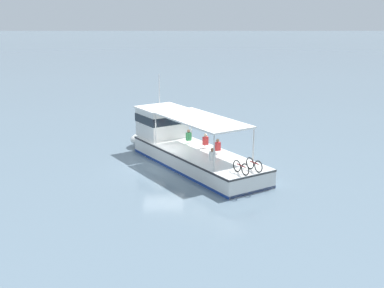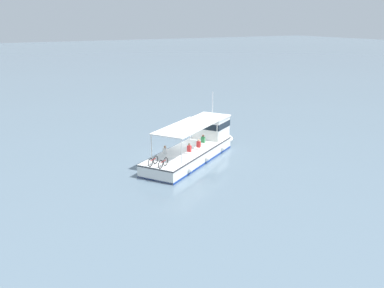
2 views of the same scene
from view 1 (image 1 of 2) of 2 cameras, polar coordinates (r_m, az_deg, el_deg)
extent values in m
plane|color=slate|center=(31.24, -3.37, -2.54)|extent=(400.00, 400.00, 0.00)
cube|color=white|center=(30.67, 0.61, -1.78)|extent=(8.53, 10.81, 1.10)
ellipsoid|color=white|center=(35.81, -4.85, 0.67)|extent=(3.67, 3.44, 1.01)
cube|color=navy|center=(30.80, 0.60, -2.58)|extent=(8.57, 10.84, 0.16)
cube|color=#2D2D33|center=(30.53, 0.61, -0.94)|extent=(8.58, 10.85, 0.10)
cube|color=white|center=(33.92, -3.48, 2.48)|extent=(3.69, 3.66, 1.90)
cube|color=#19232D|center=(33.85, -3.49, 3.03)|extent=(3.77, 3.73, 0.56)
cube|color=white|center=(33.71, -3.51, 4.16)|extent=(3.92, 3.88, 0.12)
cube|color=white|center=(29.64, 1.10, 2.82)|extent=(6.10, 7.23, 0.10)
cylinder|color=silver|center=(31.90, -4.20, 1.74)|extent=(0.08, 0.08, 2.00)
cylinder|color=silver|center=(33.25, -0.08, 2.34)|extent=(0.08, 0.08, 2.00)
cylinder|color=silver|center=(26.56, 2.55, -1.02)|extent=(0.08, 0.08, 2.00)
cylinder|color=silver|center=(28.16, 7.08, -0.17)|extent=(0.08, 0.08, 2.00)
cylinder|color=silver|center=(33.76, -3.79, 6.17)|extent=(0.06, 0.06, 2.20)
sphere|color=white|center=(34.35, -0.03, 0.00)|extent=(0.36, 0.36, 0.36)
sphere|color=white|center=(31.73, 3.19, -1.32)|extent=(0.36, 0.36, 0.36)
sphere|color=white|center=(29.40, 6.74, -2.76)|extent=(0.36, 0.36, 0.36)
torus|color=black|center=(26.63, 5.19, -2.53)|extent=(0.41, 0.59, 0.66)
torus|color=black|center=(26.11, 6.14, -2.92)|extent=(0.41, 0.59, 0.66)
cylinder|color=maroon|center=(26.33, 5.67, -2.48)|extent=(0.43, 0.62, 0.06)
torus|color=black|center=(27.17, 6.70, -2.21)|extent=(0.41, 0.59, 0.66)
torus|color=black|center=(26.66, 7.65, -2.59)|extent=(0.41, 0.59, 0.66)
cylinder|color=maroon|center=(26.87, 7.18, -2.15)|extent=(0.43, 0.62, 0.06)
cube|color=white|center=(27.87, 2.34, -1.39)|extent=(0.39, 0.36, 0.52)
sphere|color=#9E7051|center=(27.76, 2.35, -0.66)|extent=(0.20, 0.20, 0.20)
cube|color=red|center=(29.82, 2.97, -0.28)|extent=(0.39, 0.36, 0.52)
sphere|color=#9E7051|center=(29.72, 2.98, 0.41)|extent=(0.20, 0.20, 0.20)
cube|color=red|center=(31.05, 1.56, 0.37)|extent=(0.39, 0.36, 0.52)
sphere|color=beige|center=(30.95, 1.56, 1.03)|extent=(0.20, 0.20, 0.20)
cube|color=#338C4C|center=(32.07, -0.38, 0.86)|extent=(0.39, 0.36, 0.52)
sphere|color=#9E7051|center=(31.98, -0.39, 1.50)|extent=(0.20, 0.20, 0.20)
camera|label=2|loc=(33.10, 69.19, 9.72)|focal=39.45mm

